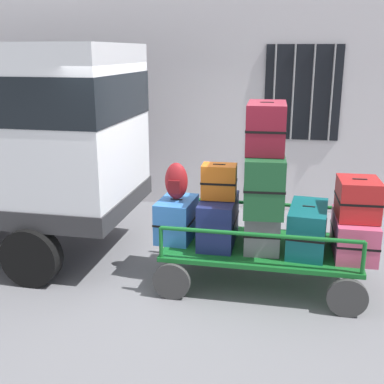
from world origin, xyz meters
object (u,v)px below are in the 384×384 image
(suitcase_midleft_bottom, at_px, (218,221))
(luggage_cart, at_px, (261,252))
(suitcase_center_middle, at_px, (264,180))
(suitcase_center_top, at_px, (266,127))
(suitcase_midleft_middle, at_px, (219,181))
(backpack, at_px, (176,181))
(suitcase_left_bottom, at_px, (177,219))
(suitcase_right_bottom, at_px, (354,235))
(suitcase_right_middle, at_px, (358,199))
(suitcase_center_bottom, at_px, (262,226))
(suitcase_midright_bottom, at_px, (307,229))

(suitcase_midleft_bottom, bearing_deg, luggage_cart, -0.16)
(suitcase_center_middle, bearing_deg, suitcase_center_top, 90.00)
(suitcase_midleft_middle, height_order, backpack, suitcase_midleft_middle)
(suitcase_left_bottom, relative_size, suitcase_right_bottom, 0.73)
(luggage_cart, relative_size, suitcase_right_middle, 4.18)
(suitcase_left_bottom, height_order, suitcase_midleft_bottom, suitcase_midleft_bottom)
(suitcase_center_top, height_order, backpack, suitcase_center_top)
(suitcase_center_bottom, distance_m, suitcase_right_bottom, 1.02)
(suitcase_left_bottom, height_order, suitcase_center_top, suitcase_center_top)
(luggage_cart, bearing_deg, suitcase_right_middle, -2.11)
(luggage_cart, xyz_separation_m, suitcase_midright_bottom, (0.51, -0.03, 0.34))
(suitcase_midleft_middle, distance_m, suitcase_midright_bottom, 1.13)
(suitcase_left_bottom, bearing_deg, suitcase_right_bottom, -0.68)
(suitcase_center_bottom, distance_m, suitcase_center_top, 1.14)
(suitcase_right_bottom, bearing_deg, suitcase_center_bottom, -179.24)
(luggage_cart, distance_m, suitcase_center_top, 1.46)
(suitcase_left_bottom, bearing_deg, suitcase_midright_bottom, -2.41)
(suitcase_left_bottom, height_order, suitcase_midleft_middle, suitcase_midleft_middle)
(suitcase_center_bottom, relative_size, suitcase_right_bottom, 0.85)
(suitcase_center_top, xyz_separation_m, backpack, (-1.02, 0.03, -0.67))
(luggage_cart, xyz_separation_m, suitcase_midleft_middle, (-0.51, 0.01, 0.83))
(suitcase_left_bottom, relative_size, suitcase_center_top, 0.86)
(luggage_cart, xyz_separation_m, backpack, (-1.02, 0.03, 0.79))
(suitcase_right_middle, height_order, backpack, backpack)
(luggage_cart, xyz_separation_m, suitcase_midleft_bottom, (-0.51, 0.00, 0.35))
(luggage_cart, distance_m, suitcase_right_bottom, 1.06)
(suitcase_midleft_bottom, relative_size, backpack, 1.83)
(suitcase_center_top, distance_m, suitcase_midright_bottom, 1.23)
(suitcase_midleft_bottom, bearing_deg, suitcase_center_top, -0.47)
(suitcase_right_bottom, bearing_deg, suitcase_midright_bottom, -175.47)
(suitcase_midleft_middle, distance_m, backpack, 0.51)
(suitcase_right_bottom, bearing_deg, backpack, 179.51)
(luggage_cart, bearing_deg, suitcase_center_middle, -90.00)
(suitcase_left_bottom, height_order, suitcase_right_middle, suitcase_right_middle)
(suitcase_midright_bottom, bearing_deg, suitcase_right_bottom, 4.53)
(suitcase_midleft_bottom, relative_size, suitcase_right_bottom, 0.91)
(suitcase_left_bottom, bearing_deg, suitcase_midleft_bottom, -3.54)
(suitcase_right_bottom, distance_m, suitcase_right_middle, 0.44)
(suitcase_midright_bottom, xyz_separation_m, suitcase_right_bottom, (0.51, 0.04, -0.05))
(suitcase_right_bottom, relative_size, suitcase_right_middle, 1.62)
(suitcase_midright_bottom, height_order, suitcase_right_middle, suitcase_right_middle)
(suitcase_right_middle, bearing_deg, suitcase_right_bottom, 90.00)
(suitcase_right_bottom, distance_m, backpack, 2.09)
(suitcase_left_bottom, xyz_separation_m, backpack, (-0.00, -0.01, 0.47))
(suitcase_center_top, relative_size, suitcase_right_bottom, 0.85)
(suitcase_center_top, bearing_deg, suitcase_right_bottom, 0.65)
(suitcase_left_bottom, height_order, suitcase_center_bottom, suitcase_left_bottom)
(suitcase_center_middle, bearing_deg, suitcase_midright_bottom, 0.80)
(luggage_cart, height_order, suitcase_right_middle, suitcase_right_middle)
(suitcase_midleft_middle, distance_m, suitcase_center_top, 0.82)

